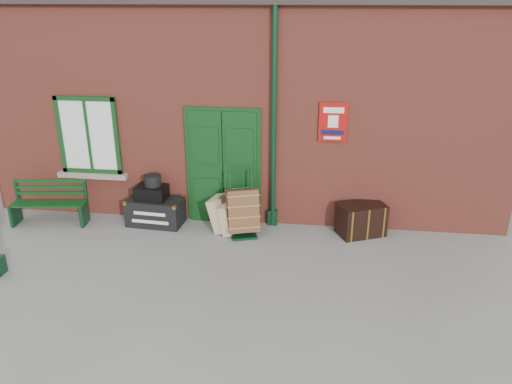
% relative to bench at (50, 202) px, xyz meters
% --- Properties ---
extents(ground, '(80.00, 80.00, 0.00)m').
position_rel_bench_xyz_m(ground, '(3.63, -0.99, -0.44)').
color(ground, gray).
rests_on(ground, ground).
extents(station_building, '(10.30, 4.30, 4.36)m').
position_rel_bench_xyz_m(station_building, '(3.63, 2.50, 1.73)').
color(station_building, '#A24434').
rests_on(station_building, ground).
extents(bench, '(1.44, 0.60, 0.87)m').
position_rel_bench_xyz_m(bench, '(0.00, 0.00, 0.00)').
color(bench, '#0F3A15').
rests_on(bench, ground).
extents(houdini_trunk, '(1.08, 0.65, 0.52)m').
position_rel_bench_xyz_m(houdini_trunk, '(2.04, 0.20, -0.17)').
color(houdini_trunk, black).
rests_on(houdini_trunk, ground).
extents(strongbox, '(0.60, 0.46, 0.26)m').
position_rel_bench_xyz_m(strongbox, '(1.99, 0.20, 0.22)').
color(strongbox, black).
rests_on(strongbox, houdini_trunk).
extents(hatbox, '(0.33, 0.33, 0.21)m').
position_rel_bench_xyz_m(hatbox, '(2.02, 0.23, 0.45)').
color(hatbox, black).
rests_on(hatbox, strongbox).
extents(suitcase_back, '(0.45, 0.53, 0.67)m').
position_rel_bench_xyz_m(suitcase_back, '(3.32, 0.08, -0.10)').
color(suitcase_back, tan).
rests_on(suitcase_back, ground).
extents(suitcase_front, '(0.37, 0.47, 0.58)m').
position_rel_bench_xyz_m(suitcase_front, '(3.50, -0.02, -0.15)').
color(suitcase_front, tan).
rests_on(suitcase_front, ground).
extents(porter_trolley, '(0.72, 0.75, 1.17)m').
position_rel_bench_xyz_m(porter_trolley, '(3.77, -0.00, 0.02)').
color(porter_trolley, '#0C311B').
rests_on(porter_trolley, ground).
extents(dark_trunk, '(0.97, 0.83, 0.60)m').
position_rel_bench_xyz_m(dark_trunk, '(5.94, 0.26, -0.14)').
color(dark_trunk, black).
rests_on(dark_trunk, ground).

